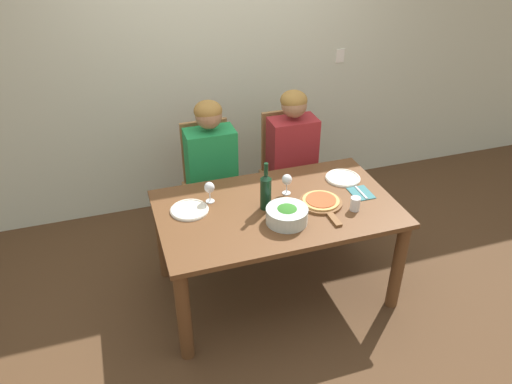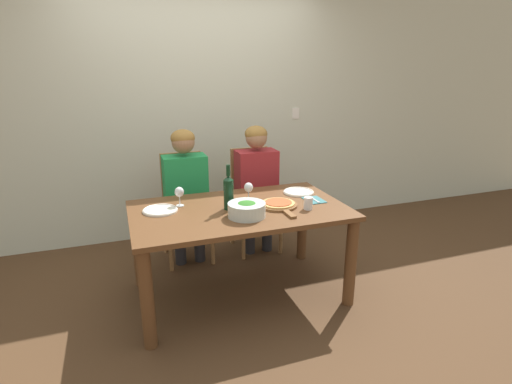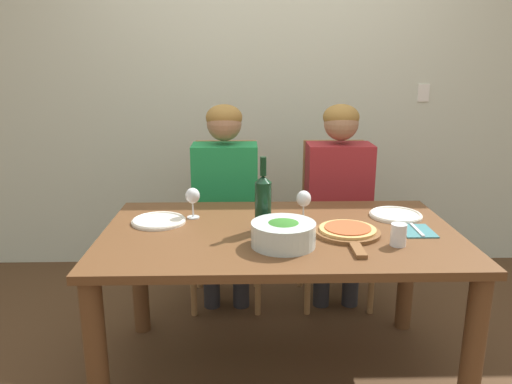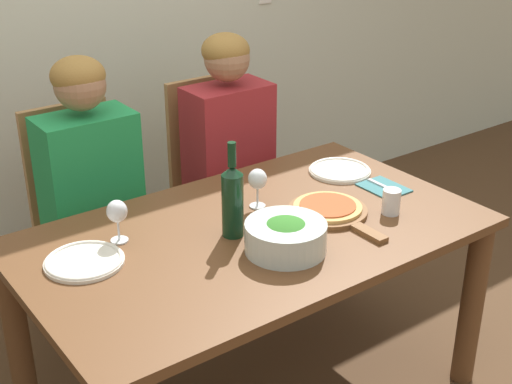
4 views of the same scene
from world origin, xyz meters
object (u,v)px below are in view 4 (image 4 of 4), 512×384
Objects in this scene: pizza_on_board at (329,210)px; wine_glass_left at (117,213)px; chair_right at (217,178)px; water_tumbler at (391,202)px; person_woman at (91,177)px; fork_on_napkin at (384,188)px; wine_glass_right at (258,181)px; chair_left at (85,216)px; dinner_plate_left at (84,261)px; broccoli_bowl at (286,236)px; person_man at (230,142)px; wine_bottle at (233,199)px; dinner_plate_right at (340,170)px.

pizza_on_board is 2.85× the size of wine_glass_left.
water_tumbler is (0.08, -1.03, 0.25)m from chair_right.
person_woman is 1.16m from fork_on_napkin.
pizza_on_board is 0.76m from wine_glass_left.
wine_glass_right is 0.49m from water_tumbler.
water_tumbler is (0.89, -0.39, -0.06)m from wine_glass_left.
dinner_plate_left is (-0.29, -0.71, 0.22)m from chair_left.
person_woman is at bearing 75.37° from wine_glass_left.
person_woman is 2.87× the size of pizza_on_board.
pizza_on_board is at bearing 21.67° from broccoli_bowl.
wine_glass_left is 0.84× the size of fork_on_napkin.
wine_glass_right is (-0.28, -0.59, 0.09)m from person_man.
broccoli_bowl is 1.79× the size of wine_glass_right.
wine_glass_right reaches higher than fork_on_napkin.
broccoli_bowl is at bearing 178.59° from water_tumbler.
fork_on_napkin is at bearing -74.02° from person_man.
pizza_on_board is (0.29, 0.12, -0.04)m from broccoli_bowl.
dinner_plate_right is (0.66, 0.19, -0.13)m from wine_bottle.
water_tumbler is at bearing -85.77° from chair_right.
broccoli_bowl is (0.28, -0.91, 0.04)m from person_woman.
dinner_plate_left is 0.88m from pizza_on_board.
chair_right is 1.02m from wine_bottle.
water_tumbler is at bearing -129.36° from fork_on_napkin.
person_woman is 8.16× the size of wine_glass_left.
chair_right is at bearing 83.28° from pizza_on_board.
chair_left is at bearing 77.95° from wine_glass_left.
wine_glass_right is at bearing -115.58° from person_man.
fork_on_napkin is at bearing -81.89° from dinner_plate_right.
person_woman reaches higher than chair_left.
dinner_plate_left is at bearing -179.53° from wine_glass_right.
chair_right is (0.68, 0.00, 0.00)m from chair_left.
fork_on_napkin is (0.14, 0.17, -0.04)m from water_tumbler.
broccoli_bowl is 0.56m from wine_glass_left.
water_tumbler is (0.36, -0.33, -0.06)m from wine_glass_right.
chair_right reaches higher than dinner_plate_left.
wine_glass_left is at bearing 179.75° from dinner_plate_right.
pizza_on_board is at bearing -12.83° from dinner_plate_left.
person_man is 3.64× the size of wine_bottle.
broccoli_bowl is 0.65m from dinner_plate_left.
chair_left is at bearing 119.28° from wine_glass_right.
wine_glass_right is at bearing -56.08° from person_woman.
dinner_plate_left is at bearing -143.79° from chair_right.
dinner_plate_left is 0.20m from wine_glass_left.
wine_bottle is at bearing -76.65° from chair_left.
wine_bottle is 0.40m from pizza_on_board.
dinner_plate_left is 1.10m from water_tumbler.
dinner_plate_left is 0.59× the size of pizza_on_board.
dinner_plate_right is (0.86, -0.53, -0.00)m from person_woman.
person_man reaches higher than broccoli_bowl.
broccoli_bowl is at bearing -111.32° from chair_right.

